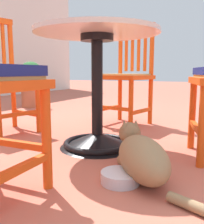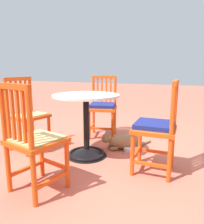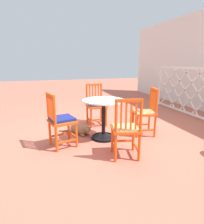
{
  "view_description": "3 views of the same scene",
  "coord_description": "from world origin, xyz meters",
  "px_view_note": "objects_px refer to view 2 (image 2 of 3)",
  "views": [
    {
      "loc": [
        -1.29,
        -0.75,
        0.48
      ],
      "look_at": [
        0.34,
        0.04,
        0.2
      ],
      "focal_mm": 41.09,
      "sensor_mm": 36.0,
      "label": 1
    },
    {
      "loc": [
        -0.99,
        2.13,
        1.02
      ],
      "look_at": [
        0.0,
        -0.16,
        0.51
      ],
      "focal_mm": 34.65,
      "sensor_mm": 36.0,
      "label": 2
    },
    {
      "loc": [
        3.29,
        -1.01,
        1.38
      ],
      "look_at": [
        0.09,
        -0.03,
        0.49
      ],
      "focal_mm": 30.23,
      "sensor_mm": 36.0,
      "label": 3
    }
  ],
  "objects_px": {
    "orange_chair_at_corner": "(34,142)",
    "pet_water_bowl": "(130,149)",
    "cafe_table": "(86,132)",
    "orange_chair_tucked_in": "(103,107)",
    "orange_chair_near_fence": "(27,116)",
    "tabby_cat": "(123,141)",
    "orange_chair_by_planter": "(157,128)"
  },
  "relations": [
    {
      "from": "orange_chair_at_corner",
      "to": "orange_chair_by_planter",
      "type": "relative_size",
      "value": 1.0
    },
    {
      "from": "orange_chair_at_corner",
      "to": "cafe_table",
      "type": "bearing_deg",
      "value": -92.87
    },
    {
      "from": "orange_chair_tucked_in",
      "to": "orange_chair_near_fence",
      "type": "relative_size",
      "value": 1.0
    },
    {
      "from": "orange_chair_at_corner",
      "to": "orange_chair_by_planter",
      "type": "height_order",
      "value": "same"
    },
    {
      "from": "cafe_table",
      "to": "orange_chair_near_fence",
      "type": "xyz_separation_m",
      "value": [
        0.79,
        0.09,
        0.15
      ]
    },
    {
      "from": "pet_water_bowl",
      "to": "orange_chair_at_corner",
      "type": "bearing_deg",
      "value": 67.69
    },
    {
      "from": "cafe_table",
      "to": "orange_chair_tucked_in",
      "type": "relative_size",
      "value": 0.83
    },
    {
      "from": "tabby_cat",
      "to": "orange_chair_tucked_in",
      "type": "bearing_deg",
      "value": -40.8
    },
    {
      "from": "orange_chair_near_fence",
      "to": "pet_water_bowl",
      "type": "xyz_separation_m",
      "value": [
        -1.23,
        -0.43,
        -0.41
      ]
    },
    {
      "from": "cafe_table",
      "to": "tabby_cat",
      "type": "xyz_separation_m",
      "value": [
        -0.32,
        -0.39,
        -0.19
      ]
    },
    {
      "from": "orange_chair_at_corner",
      "to": "tabby_cat",
      "type": "distance_m",
      "value": 1.32
    },
    {
      "from": "orange_chair_at_corner",
      "to": "tabby_cat",
      "type": "height_order",
      "value": "orange_chair_at_corner"
    },
    {
      "from": "cafe_table",
      "to": "orange_chair_by_planter",
      "type": "height_order",
      "value": "orange_chair_by_planter"
    },
    {
      "from": "orange_chair_at_corner",
      "to": "pet_water_bowl",
      "type": "bearing_deg",
      "value": -112.31
    },
    {
      "from": "orange_chair_at_corner",
      "to": "tabby_cat",
      "type": "xyz_separation_m",
      "value": [
        -0.36,
        -1.23,
        -0.34
      ]
    },
    {
      "from": "orange_chair_by_planter",
      "to": "cafe_table",
      "type": "bearing_deg",
      "value": -5.82
    },
    {
      "from": "orange_chair_by_planter",
      "to": "tabby_cat",
      "type": "xyz_separation_m",
      "value": [
        0.49,
        -0.47,
        -0.35
      ]
    },
    {
      "from": "orange_chair_tucked_in",
      "to": "pet_water_bowl",
      "type": "relative_size",
      "value": 5.36
    },
    {
      "from": "orange_chair_near_fence",
      "to": "pet_water_bowl",
      "type": "bearing_deg",
      "value": -160.67
    },
    {
      "from": "orange_chair_at_corner",
      "to": "orange_chair_near_fence",
      "type": "xyz_separation_m",
      "value": [
        0.74,
        -0.74,
        0.0
      ]
    },
    {
      "from": "cafe_table",
      "to": "orange_chair_at_corner",
      "type": "height_order",
      "value": "orange_chair_at_corner"
    },
    {
      "from": "tabby_cat",
      "to": "cafe_table",
      "type": "bearing_deg",
      "value": 50.54
    },
    {
      "from": "tabby_cat",
      "to": "orange_chair_by_planter",
      "type": "bearing_deg",
      "value": 136.22
    },
    {
      "from": "orange_chair_at_corner",
      "to": "orange_chair_tucked_in",
      "type": "xyz_separation_m",
      "value": [
        0.08,
        -1.61,
        0.01
      ]
    },
    {
      "from": "orange_chair_near_fence",
      "to": "orange_chair_by_planter",
      "type": "bearing_deg",
      "value": -179.56
    },
    {
      "from": "tabby_cat",
      "to": "pet_water_bowl",
      "type": "bearing_deg",
      "value": 156.06
    },
    {
      "from": "cafe_table",
      "to": "tabby_cat",
      "type": "bearing_deg",
      "value": -129.46
    },
    {
      "from": "pet_water_bowl",
      "to": "cafe_table",
      "type": "bearing_deg",
      "value": 37.3
    },
    {
      "from": "cafe_table",
      "to": "orange_chair_by_planter",
      "type": "xyz_separation_m",
      "value": [
        -0.81,
        0.08,
        0.16
      ]
    },
    {
      "from": "orange_chair_near_fence",
      "to": "pet_water_bowl",
      "type": "height_order",
      "value": "orange_chair_near_fence"
    },
    {
      "from": "orange_chair_tucked_in",
      "to": "tabby_cat",
      "type": "bearing_deg",
      "value": 139.2
    },
    {
      "from": "cafe_table",
      "to": "orange_chair_by_planter",
      "type": "relative_size",
      "value": 0.83
    }
  ]
}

